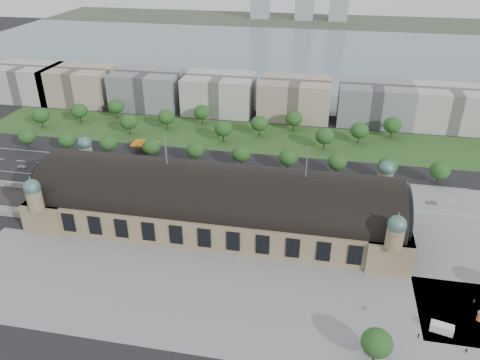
% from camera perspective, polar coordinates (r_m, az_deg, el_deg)
% --- Properties ---
extents(ground, '(900.00, 900.00, 0.00)m').
position_cam_1_polar(ground, '(195.95, -2.79, -5.27)').
color(ground, black).
rests_on(ground, ground).
extents(station, '(150.00, 48.40, 44.30)m').
position_cam_1_polar(station, '(190.47, -2.86, -2.69)').
color(station, '#93815B').
rests_on(station, ground).
extents(plaza_south, '(190.00, 48.00, 0.12)m').
position_cam_1_polar(plaza_south, '(160.29, -2.96, -14.21)').
color(plaza_south, gray).
rests_on(plaza_south, ground).
extents(road_slab, '(260.00, 26.00, 0.10)m').
position_cam_1_polar(road_slab, '(232.13, -5.42, 0.37)').
color(road_slab, black).
rests_on(road_slab, ground).
extents(grass_belt, '(300.00, 45.00, 0.10)m').
position_cam_1_polar(grass_belt, '(279.16, -1.36, 5.47)').
color(grass_belt, '#305321').
rests_on(grass_belt, ground).
extents(petrol_station, '(14.00, 13.00, 5.05)m').
position_cam_1_polar(petrol_station, '(264.48, -10.94, 4.30)').
color(petrol_station, orange).
rests_on(petrol_station, ground).
extents(lake, '(700.00, 320.00, 0.08)m').
position_cam_1_polar(lake, '(470.72, 5.92, 14.85)').
color(lake, slate).
rests_on(lake, ground).
extents(far_shore, '(700.00, 120.00, 0.14)m').
position_cam_1_polar(far_shore, '(666.42, 7.72, 18.70)').
color(far_shore, '#44513D').
rests_on(far_shore, ground).
extents(office_0, '(45.00, 32.00, 24.00)m').
position_cam_1_polar(office_0, '(371.93, -24.45, 10.80)').
color(office_0, '#B5B3AB').
rests_on(office_0, ground).
extents(office_1, '(45.00, 32.00, 24.00)m').
position_cam_1_polar(office_1, '(350.88, -18.96, 10.86)').
color(office_1, '#B29F8C').
rests_on(office_1, ground).
extents(office_2, '(45.00, 32.00, 24.00)m').
position_cam_1_polar(office_2, '(329.54, -11.20, 10.78)').
color(office_2, gray).
rests_on(office_2, ground).
extents(office_3, '(45.00, 32.00, 24.00)m').
position_cam_1_polar(office_3, '(314.75, -2.55, 10.46)').
color(office_3, '#B5B3AB').
rests_on(office_3, ground).
extents(office_4, '(45.00, 32.00, 24.00)m').
position_cam_1_polar(office_4, '(307.49, 6.70, 9.86)').
color(office_4, '#B29F8C').
rests_on(office_4, ground).
extents(office_5, '(45.00, 32.00, 24.00)m').
position_cam_1_polar(office_5, '(308.26, 16.10, 8.99)').
color(office_5, gray).
rests_on(office_5, ground).
extents(office_6, '(45.00, 32.00, 24.00)m').
position_cam_1_polar(office_6, '(315.80, 24.29, 8.04)').
color(office_6, '#B5B3AB').
rests_on(office_6, ground).
extents(tree_row_0, '(9.60, 9.60, 11.52)m').
position_cam_1_polar(tree_row_0, '(283.72, -24.51, 4.85)').
color(tree_row_0, '#2D2116').
rests_on(tree_row_0, ground).
extents(tree_row_1, '(9.60, 9.60, 11.52)m').
position_cam_1_polar(tree_row_1, '(270.89, -20.31, 4.62)').
color(tree_row_1, '#2D2116').
rests_on(tree_row_1, ground).
extents(tree_row_2, '(9.60, 9.60, 11.52)m').
position_cam_1_polar(tree_row_2, '(259.65, -15.72, 4.35)').
color(tree_row_2, '#2D2116').
rests_on(tree_row_2, ground).
extents(tree_row_3, '(9.60, 9.60, 11.52)m').
position_cam_1_polar(tree_row_3, '(250.21, -10.76, 4.02)').
color(tree_row_3, '#2D2116').
rests_on(tree_row_3, ground).
extents(tree_row_4, '(9.60, 9.60, 11.52)m').
position_cam_1_polar(tree_row_4, '(242.79, -5.45, 3.63)').
color(tree_row_4, '#2D2116').
rests_on(tree_row_4, ground).
extents(tree_row_5, '(9.60, 9.60, 11.52)m').
position_cam_1_polar(tree_row_5, '(237.57, 0.13, 3.19)').
color(tree_row_5, '#2D2116').
rests_on(tree_row_5, ground).
extents(tree_row_6, '(9.60, 9.60, 11.52)m').
position_cam_1_polar(tree_row_6, '(234.70, 5.90, 2.70)').
color(tree_row_6, '#2D2116').
rests_on(tree_row_6, ground).
extents(tree_row_7, '(9.60, 9.60, 11.52)m').
position_cam_1_polar(tree_row_7, '(234.27, 11.75, 2.18)').
color(tree_row_7, '#2D2116').
rests_on(tree_row_7, ground).
extents(tree_row_8, '(9.60, 9.60, 11.52)m').
position_cam_1_polar(tree_row_8, '(236.29, 17.55, 1.64)').
color(tree_row_8, '#2D2116').
rests_on(tree_row_8, ground).
extents(tree_row_9, '(9.60, 9.60, 11.52)m').
position_cam_1_polar(tree_row_9, '(240.69, 23.20, 1.09)').
color(tree_row_9, '#2D2116').
rests_on(tree_row_9, ground).
extents(tree_belt_0, '(10.40, 10.40, 12.48)m').
position_cam_1_polar(tree_belt_0, '(311.86, -23.11, 7.26)').
color(tree_belt_0, '#2D2116').
rests_on(tree_belt_0, ground).
extents(tree_belt_1, '(10.40, 10.40, 12.48)m').
position_cam_1_polar(tree_belt_1, '(311.59, -19.01, 7.98)').
color(tree_belt_1, '#2D2116').
rests_on(tree_belt_1, ground).
extents(tree_belt_2, '(10.40, 10.40, 12.48)m').
position_cam_1_polar(tree_belt_2, '(312.93, -14.90, 8.66)').
color(tree_belt_2, '#2D2116').
rests_on(tree_belt_2, ground).
extents(tree_belt_3, '(10.40, 10.40, 12.48)m').
position_cam_1_polar(tree_belt_3, '(284.78, -13.39, 6.91)').
color(tree_belt_3, '#2D2116').
rests_on(tree_belt_3, ground).
extents(tree_belt_4, '(10.40, 10.40, 12.48)m').
position_cam_1_polar(tree_belt_4, '(288.26, -8.97, 7.61)').
color(tree_belt_4, '#2D2116').
rests_on(tree_belt_4, ground).
extents(tree_belt_5, '(10.40, 10.40, 12.48)m').
position_cam_1_polar(tree_belt_5, '(293.43, -4.66, 8.23)').
color(tree_belt_5, '#2D2116').
rests_on(tree_belt_5, ground).
extents(tree_belt_6, '(10.40, 10.40, 12.48)m').
position_cam_1_polar(tree_belt_6, '(267.28, -2.05, 6.26)').
color(tree_belt_6, '#2D2116').
rests_on(tree_belt_6, ground).
extents(tree_belt_7, '(10.40, 10.40, 12.48)m').
position_cam_1_polar(tree_belt_7, '(274.96, 2.40, 6.90)').
color(tree_belt_7, '#2D2116').
rests_on(tree_belt_7, ground).
extents(tree_belt_8, '(10.40, 10.40, 12.48)m').
position_cam_1_polar(tree_belt_8, '(284.20, 6.60, 7.46)').
color(tree_belt_8, '#2D2116').
rests_on(tree_belt_8, ground).
extents(tree_belt_9, '(10.40, 10.40, 12.48)m').
position_cam_1_polar(tree_belt_9, '(261.30, 10.29, 5.28)').
color(tree_belt_9, '#2D2116').
rests_on(tree_belt_9, ground).
extents(tree_belt_10, '(10.40, 10.40, 12.48)m').
position_cam_1_polar(tree_belt_10, '(273.14, 14.36, 5.87)').
color(tree_belt_10, '#2D2116').
rests_on(tree_belt_10, ground).
extents(tree_belt_11, '(10.40, 10.40, 12.48)m').
position_cam_1_polar(tree_belt_11, '(286.26, 18.09, 6.38)').
color(tree_belt_11, '#2D2116').
rests_on(tree_belt_11, ground).
extents(tree_plaza_s, '(9.00, 9.00, 10.64)m').
position_cam_1_polar(tree_plaza_s, '(142.63, 16.34, -18.52)').
color(tree_plaza_s, '#2D2116').
rests_on(tree_plaza_s, ground).
extents(traffic_car_0, '(4.79, 2.26, 1.58)m').
position_cam_1_polar(traffic_car_0, '(264.60, -25.06, 1.51)').
color(traffic_car_0, silver).
rests_on(traffic_car_0, ground).
extents(traffic_car_1, '(4.46, 1.62, 1.46)m').
position_cam_1_polar(traffic_car_1, '(265.56, -20.34, 2.55)').
color(traffic_car_1, gray).
rests_on(traffic_car_1, ground).
extents(traffic_car_2, '(4.89, 2.59, 1.31)m').
position_cam_1_polar(traffic_car_2, '(247.60, -15.59, 1.43)').
color(traffic_car_2, black).
rests_on(traffic_car_2, ground).
extents(traffic_car_3, '(5.69, 2.53, 1.62)m').
position_cam_1_polar(traffic_car_3, '(234.70, -6.78, 0.84)').
color(traffic_car_3, maroon).
rests_on(traffic_car_3, ground).
extents(traffic_car_4, '(4.65, 2.12, 1.55)m').
position_cam_1_polar(traffic_car_4, '(225.24, -2.28, -0.22)').
color(traffic_car_4, '#182645').
rests_on(traffic_car_4, ground).
extents(traffic_car_5, '(3.98, 1.42, 1.31)m').
position_cam_1_polar(traffic_car_5, '(230.91, 6.68, 0.32)').
color(traffic_car_5, '#5A5C62').
rests_on(traffic_car_5, ground).
extents(traffic_car_6, '(4.64, 2.23, 1.27)m').
position_cam_1_polar(traffic_car_6, '(225.59, 22.37, -2.54)').
color(traffic_car_6, silver).
rests_on(traffic_car_6, ground).
extents(parked_car_0, '(4.33, 2.77, 1.35)m').
position_cam_1_polar(parked_car_0, '(238.02, -17.59, -0.00)').
color(parked_car_0, black).
rests_on(parked_car_0, ground).
extents(parked_car_1, '(5.82, 4.78, 1.47)m').
position_cam_1_polar(parked_car_1, '(236.44, -16.68, -0.03)').
color(parked_car_1, maroon).
rests_on(parked_car_1, ground).
extents(parked_car_2, '(4.88, 3.70, 1.32)m').
position_cam_1_polar(parked_car_2, '(238.96, -17.69, 0.10)').
color(parked_car_2, '#181F44').
rests_on(parked_car_2, ground).
extents(parked_car_3, '(4.30, 3.36, 1.37)m').
position_cam_1_polar(parked_car_3, '(231.61, -13.90, -0.27)').
color(parked_car_3, slate).
rests_on(parked_car_3, ground).
extents(parked_car_4, '(4.07, 3.31, 1.30)m').
position_cam_1_polar(parked_car_4, '(220.41, -8.99, -1.30)').
color(parked_car_4, '#BDBDBF').
rests_on(parked_car_4, ground).
extents(parked_car_5, '(5.60, 4.47, 1.42)m').
position_cam_1_polar(parked_car_5, '(217.72, -6.76, -1.51)').
color(parked_car_5, gray).
rests_on(parked_car_5, ground).
extents(parked_car_6, '(5.51, 4.10, 1.48)m').
position_cam_1_polar(parked_car_6, '(220.35, -5.85, -1.06)').
color(parked_car_6, black).
rests_on(parked_car_6, ground).
extents(bus_west, '(11.56, 3.74, 3.16)m').
position_cam_1_polar(bus_west, '(221.93, -6.01, -0.59)').
color(bus_west, red).
rests_on(bus_west, ground).
extents(bus_mid, '(12.50, 3.55, 3.44)m').
position_cam_1_polar(bus_mid, '(217.54, 4.48, -1.11)').
color(bus_mid, silver).
rests_on(bus_mid, ground).
extents(bus_east, '(12.68, 3.62, 3.49)m').
position_cam_1_polar(bus_east, '(219.49, 3.07, -0.77)').
color(bus_east, silver).
rests_on(bus_east, ground).
extents(van_south, '(7.14, 4.18, 2.90)m').
position_cam_1_polar(van_south, '(160.73, 23.25, -16.25)').
color(van_south, white).
rests_on(van_south, ground).
extents(advertising_column, '(1.76, 1.76, 3.34)m').
position_cam_1_polar(advertising_column, '(169.13, 27.17, -14.56)').
color(advertising_column, '#DC4E37').
rests_on(advertising_column, ground).
extents(pedestrian_1, '(0.73, 0.72, 1.69)m').
position_cam_1_polar(pedestrian_1, '(160.86, 14.93, -14.77)').
color(pedestrian_1, gray).
rests_on(pedestrian_1, ground).
extents(pedestrian_2, '(0.61, 0.90, 1.73)m').
position_cam_1_polar(pedestrian_2, '(175.55, 26.65, -13.05)').
color(pedestrian_2, gray).
rests_on(pedestrian_2, ground).
extents(pedestrian_3, '(1.19, 1.03, 1.85)m').
position_cam_1_polar(pedestrian_3, '(157.65, 25.88, -18.23)').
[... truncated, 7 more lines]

